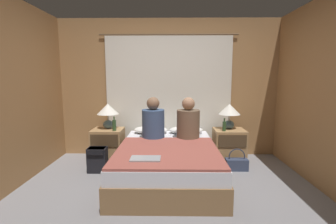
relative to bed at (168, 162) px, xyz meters
name	(u,v)px	position (x,y,z in m)	size (l,w,h in m)	color
ground_plane	(167,199)	(0.00, -0.65, -0.24)	(16.00, 16.00, 0.00)	gray
wall_back	(169,88)	(0.00, 1.13, 1.01)	(4.09, 0.06, 2.50)	#A37547
curtain_panel	(169,96)	(0.00, 1.06, 0.87)	(2.48, 0.02, 2.22)	silver
bed	(168,162)	(0.00, 0.00, 0.00)	(1.41, 2.02, 0.48)	olive
nightstand_left	(108,145)	(-1.05, 0.69, 0.05)	(0.52, 0.46, 0.57)	#A87F51
nightstand_right	(229,145)	(1.05, 0.69, 0.05)	(0.52, 0.46, 0.57)	#A87F51
lamp_left	(108,111)	(-1.05, 0.76, 0.63)	(0.37, 0.37, 0.44)	slate
lamp_right	(229,112)	(1.05, 0.76, 0.63)	(0.37, 0.37, 0.44)	slate
pillow_left	(151,130)	(-0.31, 0.79, 0.30)	(0.59, 0.36, 0.12)	white
pillow_right	(186,130)	(0.31, 0.79, 0.30)	(0.59, 0.36, 0.12)	white
blanket_on_bed	(167,151)	(0.00, -0.30, 0.26)	(1.35, 1.35, 0.03)	#994C42
person_left_in_bed	(153,122)	(-0.24, 0.41, 0.52)	(0.36, 0.36, 0.67)	#38517A
person_right_in_bed	(188,122)	(0.32, 0.41, 0.51)	(0.37, 0.37, 0.67)	brown
beer_bottle_on_left_stand	(114,125)	(-0.90, 0.58, 0.43)	(0.06, 0.06, 0.24)	#2D4C28
beer_bottle_on_right_stand	(224,126)	(0.93, 0.58, 0.42)	(0.06, 0.06, 0.22)	#2D4C28
laptop_on_bed	(146,159)	(-0.25, -0.67, 0.28)	(0.35, 0.20, 0.02)	#9EA0A5
backpack_on_floor	(97,158)	(-1.09, 0.20, -0.02)	(0.28, 0.22, 0.38)	black
handbag_on_floor	(237,164)	(1.09, 0.30, -0.13)	(0.34, 0.15, 0.35)	#333D56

